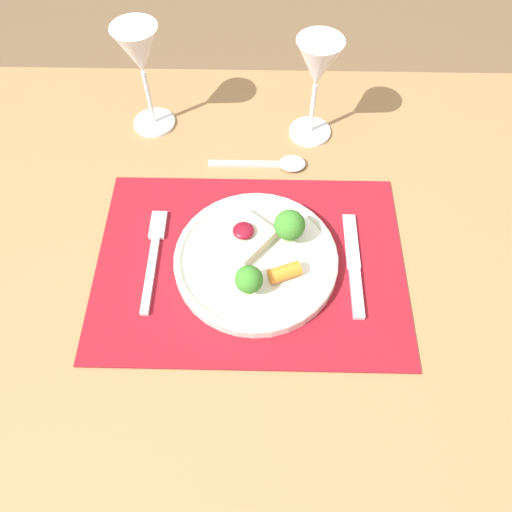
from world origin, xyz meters
TOP-DOWN VIEW (x-y plane):
  - ground_plane at (0.00, 0.00)m, footprint 8.00×8.00m
  - dining_table at (0.00, 0.00)m, footprint 1.35×0.92m
  - placemat at (0.00, 0.00)m, footprint 0.46×0.33m
  - dinner_plate at (0.01, 0.00)m, footprint 0.24×0.24m
  - fork at (-0.15, 0.01)m, footprint 0.02×0.18m
  - knife at (0.16, -0.01)m, footprint 0.02×0.18m
  - spoon at (0.04, 0.20)m, footprint 0.17×0.04m
  - wine_glass_near at (0.10, 0.28)m, footprint 0.08×0.08m
  - wine_glass_far at (-0.18, 0.30)m, footprint 0.08×0.08m

SIDE VIEW (x-z plane):
  - ground_plane at x=0.00m, z-range 0.00..0.00m
  - dining_table at x=0.00m, z-range 0.28..1.05m
  - placemat at x=0.00m, z-range 0.76..0.77m
  - spoon at x=0.04m, z-range 0.76..0.78m
  - fork at x=-0.15m, z-range 0.77..0.77m
  - knife at x=0.16m, z-range 0.77..0.77m
  - dinner_plate at x=0.01m, z-range 0.75..0.82m
  - wine_glass_near at x=0.10m, z-range 0.81..0.99m
  - wine_glass_far at x=-0.18m, z-range 0.81..1.00m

